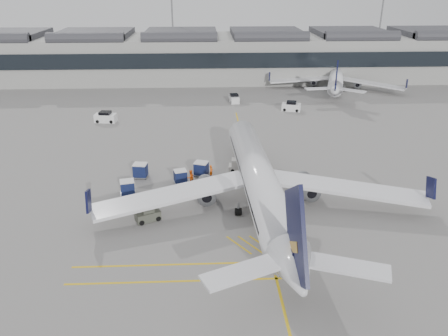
{
  "coord_description": "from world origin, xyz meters",
  "views": [
    {
      "loc": [
        3.85,
        -44.35,
        25.08
      ],
      "look_at": [
        5.97,
        3.45,
        4.0
      ],
      "focal_mm": 35.0,
      "sensor_mm": 36.0,
      "label": 1
    }
  ],
  "objects_px": {
    "baggage_cart_a": "(201,168)",
    "ramp_agent_a": "(211,171)",
    "pushback_tug": "(148,215)",
    "airliner_main": "(260,181)",
    "belt_loader": "(243,166)",
    "ramp_agent_b": "(190,177)"
  },
  "relations": [
    {
      "from": "airliner_main",
      "to": "ramp_agent_a",
      "type": "relative_size",
      "value": 24.06
    },
    {
      "from": "belt_loader",
      "to": "ramp_agent_a",
      "type": "height_order",
      "value": "belt_loader"
    },
    {
      "from": "belt_loader",
      "to": "ramp_agent_b",
      "type": "xyz_separation_m",
      "value": [
        -7.23,
        -4.25,
        0.4
      ]
    },
    {
      "from": "baggage_cart_a",
      "to": "ramp_agent_a",
      "type": "bearing_deg",
      "value": -4.48
    },
    {
      "from": "baggage_cart_a",
      "to": "belt_loader",
      "type": "bearing_deg",
      "value": 33.76
    },
    {
      "from": "airliner_main",
      "to": "ramp_agent_b",
      "type": "relative_size",
      "value": 20.93
    },
    {
      "from": "pushback_tug",
      "to": "belt_loader",
      "type": "bearing_deg",
      "value": 23.38
    },
    {
      "from": "ramp_agent_a",
      "to": "ramp_agent_b",
      "type": "height_order",
      "value": "ramp_agent_b"
    },
    {
      "from": "airliner_main",
      "to": "belt_loader",
      "type": "distance_m",
      "value": 10.89
    },
    {
      "from": "baggage_cart_a",
      "to": "pushback_tug",
      "type": "distance_m",
      "value": 13.12
    },
    {
      "from": "ramp_agent_a",
      "to": "pushback_tug",
      "type": "distance_m",
      "value": 13.28
    },
    {
      "from": "ramp_agent_b",
      "to": "pushback_tug",
      "type": "distance_m",
      "value": 10.07
    },
    {
      "from": "pushback_tug",
      "to": "airliner_main",
      "type": "bearing_deg",
      "value": -12.89
    },
    {
      "from": "belt_loader",
      "to": "ramp_agent_b",
      "type": "relative_size",
      "value": 2.56
    },
    {
      "from": "airliner_main",
      "to": "pushback_tug",
      "type": "relative_size",
      "value": 13.65
    },
    {
      "from": "baggage_cart_a",
      "to": "ramp_agent_b",
      "type": "distance_m",
      "value": 3.05
    },
    {
      "from": "ramp_agent_b",
      "to": "pushback_tug",
      "type": "xyz_separation_m",
      "value": [
        -4.55,
        -8.98,
        -0.34
      ]
    },
    {
      "from": "ramp_agent_a",
      "to": "ramp_agent_b",
      "type": "relative_size",
      "value": 0.87
    },
    {
      "from": "airliner_main",
      "to": "baggage_cart_a",
      "type": "height_order",
      "value": "airliner_main"
    },
    {
      "from": "baggage_cart_a",
      "to": "ramp_agent_a",
      "type": "xyz_separation_m",
      "value": [
        1.34,
        -0.58,
        -0.19
      ]
    },
    {
      "from": "baggage_cart_a",
      "to": "pushback_tug",
      "type": "bearing_deg",
      "value": -98.0
    },
    {
      "from": "belt_loader",
      "to": "baggage_cart_a",
      "type": "height_order",
      "value": "belt_loader"
    }
  ]
}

